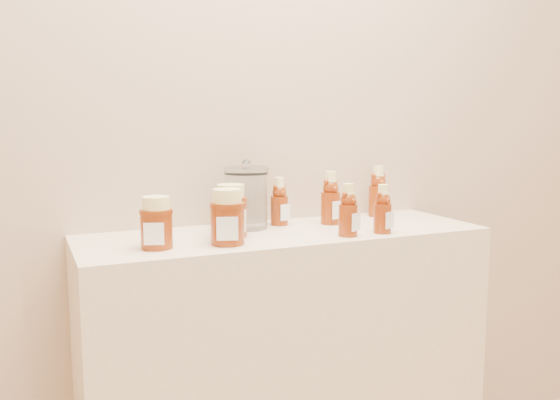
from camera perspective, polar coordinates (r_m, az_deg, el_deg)
name	(u,v)px	position (r m, az deg, el deg)	size (l,w,h in m)	color
wall_back	(259,81)	(1.91, -2.01, 11.41)	(3.50, 0.02, 2.70)	tan
display_table	(285,376)	(1.89, 0.47, -16.58)	(1.20, 0.40, 0.90)	beige
bear_bottle_back_left	(279,198)	(1.85, -0.06, 0.17)	(0.06, 0.06, 0.17)	#682008
bear_bottle_back_mid	(330,194)	(1.87, 4.88, 0.55)	(0.06, 0.06, 0.19)	#682008
bear_bottle_back_right	(378,188)	(2.04, 9.41, 1.16)	(0.07, 0.07, 0.20)	#682008
bear_bottle_front_left	(348,207)	(1.68, 6.58, -0.63)	(0.06, 0.06, 0.17)	#682008
bear_bottle_front_right	(383,206)	(1.74, 9.86, -0.54)	(0.06, 0.06, 0.16)	#682008
honey_jar_left	(156,223)	(1.55, -11.81, -2.14)	(0.09, 0.09, 0.13)	#682008
honey_jar_back	(231,211)	(1.68, -4.75, -1.02)	(0.09, 0.09, 0.15)	#682008
honey_jar_front	(227,217)	(1.57, -5.09, -1.62)	(0.09, 0.09, 0.15)	#682008
glass_canister	(246,195)	(1.79, -3.26, 0.47)	(0.13, 0.13, 0.20)	white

